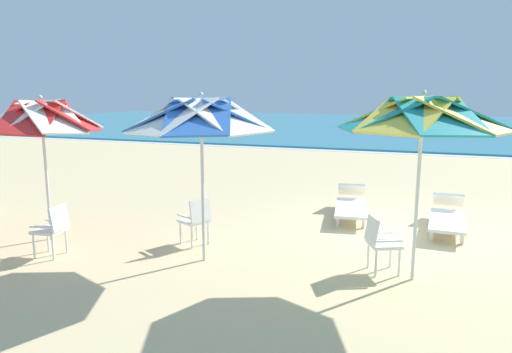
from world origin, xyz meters
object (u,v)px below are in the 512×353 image
Objects in this scene: beach_umbrella_0 at (422,116)px; beach_umbrella_2 at (42,118)px; plastic_chair_1 at (196,218)px; beach_umbrella_1 at (201,116)px; sun_lounger_0 at (448,216)px; plastic_chair_2 at (53,227)px; plastic_chair_0 at (380,240)px; sun_lounger_1 at (351,204)px.

beach_umbrella_2 is (-6.36, -0.34, -0.13)m from beach_umbrella_0.
beach_umbrella_0 is 4.12m from plastic_chair_1.
beach_umbrella_1 reaches higher than sun_lounger_0.
beach_umbrella_1 is 1.24× the size of sun_lounger_0.
sun_lounger_0 is at bearing 78.75° from beach_umbrella_0.
beach_umbrella_1 is at bearing -173.86° from beach_umbrella_0.
beach_umbrella_2 reaches higher than plastic_chair_2.
beach_umbrella_1 reaches higher than beach_umbrella_2.
beach_umbrella_2 reaches higher than plastic_chair_0.
sun_lounger_1 is at bearing 62.74° from beach_umbrella_1.
beach_umbrella_0 is at bearing -101.25° from sun_lounger_0.
plastic_chair_2 is at bearing -135.21° from sun_lounger_1.
plastic_chair_2 is 0.39× the size of sun_lounger_1.
plastic_chair_1 is at bearing 175.50° from beach_umbrella_0.
beach_umbrella_0 reaches higher than plastic_chair_2.
sun_lounger_1 is (-1.94, 0.36, 0.00)m from sun_lounger_0.
plastic_chair_2 is at bearing -43.09° from beach_umbrella_2.
beach_umbrella_2 reaches higher than plastic_chair_1.
plastic_chair_1 is at bearing 13.09° from beach_umbrella_2.
plastic_chair_0 is 3.30m from beach_umbrella_1.
plastic_chair_2 is at bearing -167.31° from plastic_chair_0.
sun_lounger_1 is at bearing 113.54° from beach_umbrella_0.
plastic_chair_1 is (-0.46, 0.63, -1.83)m from beach_umbrella_1.
plastic_chair_2 is (0.74, -0.69, -1.74)m from beach_umbrella_2.
beach_umbrella_2 is at bearing -175.48° from plastic_chair_0.
sun_lounger_1 is (1.81, 3.52, -2.04)m from beach_umbrella_1.
plastic_chair_0 is 0.33× the size of beach_umbrella_2.
sun_lounger_0 is at bearing 30.95° from plastic_chair_1.
plastic_chair_0 is 1.00× the size of plastic_chair_2.
plastic_chair_0 is at bearing -111.27° from sun_lounger_0.
plastic_chair_2 is at bearing -169.60° from beach_umbrella_0.
beach_umbrella_0 is 6.02m from plastic_chair_2.
beach_umbrella_1 reaches higher than plastic_chair_1.
beach_umbrella_2 is (-5.87, -0.46, 1.74)m from plastic_chair_0.
sun_lounger_0 is at bearing 40.10° from beach_umbrella_1.
plastic_chair_1 is 0.40× the size of sun_lounger_0.
plastic_chair_0 is at bearing -2.95° from plastic_chair_1.
sun_lounger_1 is (4.24, 4.21, -0.22)m from plastic_chair_2.
sun_lounger_1 is at bearing 35.23° from beach_umbrella_2.
plastic_chair_2 is (-5.62, -1.03, -1.87)m from beach_umbrella_0.
beach_umbrella_1 is at bearing -170.19° from plastic_chair_0.
plastic_chair_0 is at bearing 4.52° from beach_umbrella_2.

